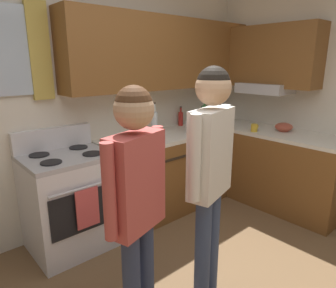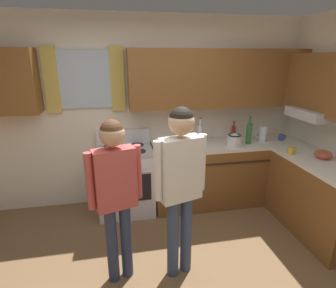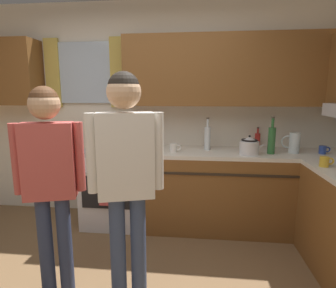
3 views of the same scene
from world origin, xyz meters
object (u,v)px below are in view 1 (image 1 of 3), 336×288
Objects in this scene: water_pitcher at (213,117)px; stove_oven at (70,200)px; bottle_tall_clear at (154,123)px; mixing_bowl at (284,127)px; mug_mustard_yellow at (254,128)px; bottle_wine_green at (204,116)px; stovetop_kettle at (195,125)px; mug_cobalt_blue at (228,119)px; adult_left at (136,192)px; bottle_sauce_red at (181,118)px; adult_in_plaid at (210,162)px; mug_ceramic_white at (136,139)px.

stove_oven is at bearing 179.39° from water_pitcher.
bottle_tall_clear is 1.53m from mixing_bowl.
mixing_bowl is (0.28, -0.22, 0.00)m from mug_mustard_yellow.
water_pitcher reaches higher than mug_mustard_yellow.
bottle_wine_green reaches higher than stovetop_kettle.
mixing_bowl is (0.06, -0.77, 0.00)m from mug_cobalt_blue.
stovetop_kettle is at bearing 142.67° from mixing_bowl.
mug_mustard_yellow is (0.99, -0.63, -0.10)m from bottle_tall_clear.
water_pitcher is 1.09× the size of mixing_bowl.
adult_left reaches higher than mixing_bowl.
adult_left is at bearing -139.99° from bottle_sauce_red.
stovetop_kettle reaches higher than stove_oven.
mug_mustard_yellow is (0.40, -0.83, -0.05)m from bottle_sauce_red.
bottle_tall_clear reaches higher than mug_mustard_yellow.
mixing_bowl is (0.85, -0.64, -0.05)m from stovetop_kettle.
mug_cobalt_blue is 2.20m from adult_in_plaid.
mixing_bowl is 1.93m from adult_in_plaid.
stove_oven is 2.79× the size of bottle_wine_green.
mug_cobalt_blue is (1.59, 0.08, -0.00)m from mug_ceramic_white.
stove_oven is at bearing -177.51° from bottle_tall_clear.
stove_oven is 0.84m from mug_ceramic_white.
stove_oven is 0.66× the size of adult_in_plaid.
adult_left is 0.58m from adult_in_plaid.
mixing_bowl is at bearing -37.33° from stovetop_kettle.
mixing_bowl is at bearing -33.61° from bottle_tall_clear.
stove_oven is at bearing -171.53° from bottle_sauce_red.
bottle_tall_clear is 1.22m from mug_cobalt_blue.
adult_in_plaid is (0.57, -0.04, 0.06)m from adult_left.
bottle_tall_clear is 3.05× the size of mug_mustard_yellow.
adult_left is 0.95× the size of adult_in_plaid.
bottle_wine_green is 2.16m from adult_left.
mug_cobalt_blue is (1.22, -0.07, -0.10)m from bottle_tall_clear.
bottle_sauce_red is at bearing 140.56° from water_pitcher.
adult_in_plaid reaches higher than stove_oven.
bottle_tall_clear is (-0.67, 0.13, -0.01)m from bottle_wine_green.
bottle_tall_clear is at bearing 154.76° from stovetop_kettle.
bottle_wine_green reaches higher than mug_ceramic_white.
mug_ceramic_white is (-0.37, -0.16, -0.09)m from bottle_tall_clear.
stove_oven is 1.57m from stovetop_kettle.
bottle_tall_clear is 1.18m from mug_mustard_yellow.
mug_ceramic_white is at bearing -159.65° from bottle_sauce_red.
stovetop_kettle is at bearing -25.24° from bottle_tall_clear.
adult_left reaches higher than mug_ceramic_white.
bottle_tall_clear is 1.67× the size of water_pitcher.
adult_left is at bearing -169.95° from mixing_bowl.
water_pitcher is at bearing 114.65° from mixing_bowl.
mug_ceramic_white is at bearing 157.24° from mixing_bowl.
mug_ceramic_white is 1.59m from mug_cobalt_blue.
stove_oven is 4.48× the size of bottle_sauce_red.
bottle_wine_green is 0.26m from water_pitcher.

